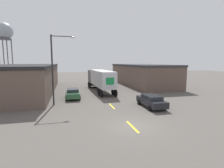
{
  "coord_description": "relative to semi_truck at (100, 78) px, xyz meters",
  "views": [
    {
      "loc": [
        -5.08,
        -13.14,
        5.35
      ],
      "look_at": [
        0.72,
        9.66,
        2.36
      ],
      "focal_mm": 28.0,
      "sensor_mm": 36.0,
      "label": 1
    }
  ],
  "objects": [
    {
      "name": "ground_plane",
      "position": [
        -0.61,
        -18.29,
        -2.34
      ],
      "size": [
        160.0,
        160.0,
        0.0
      ],
      "primitive_type": "plane",
      "color": "#56514C"
    },
    {
      "name": "road_centerline",
      "position": [
        -0.61,
        -11.37,
        -2.33
      ],
      "size": [
        0.2,
        16.69,
        0.01
      ],
      "color": "yellow",
      "rests_on": "ground_plane"
    },
    {
      "name": "warehouse_left",
      "position": [
        -13.6,
        2.14,
        0.09
      ],
      "size": [
        10.99,
        26.45,
        4.84
      ],
      "color": "brown",
      "rests_on": "ground_plane"
    },
    {
      "name": "warehouse_right",
      "position": [
        11.08,
        6.58,
        0.05
      ],
      "size": [
        8.41,
        21.96,
        4.76
      ],
      "color": "brown",
      "rests_on": "ground_plane"
    },
    {
      "name": "semi_truck",
      "position": [
        0.0,
        0.0,
        0.0
      ],
      "size": [
        3.21,
        13.19,
        3.84
      ],
      "rotation": [
        0.0,
        0.0,
        0.05
      ],
      "color": "black",
      "rests_on": "ground_plane"
    },
    {
      "name": "parked_car_left_far",
      "position": [
        -5.07,
        -5.35,
        -1.57
      ],
      "size": [
        2.08,
        4.79,
        1.45
      ],
      "color": "#2D5B38",
      "rests_on": "ground_plane"
    },
    {
      "name": "parked_car_right_near",
      "position": [
        3.84,
        -12.94,
        -1.57
      ],
      "size": [
        2.08,
        4.79,
        1.45
      ],
      "color": "black",
      "rests_on": "ground_plane"
    },
    {
      "name": "water_tower",
      "position": [
        -23.84,
        28.71,
        11.87
      ],
      "size": [
        5.12,
        5.12,
        17.07
      ],
      "color": "#47474C",
      "rests_on": "ground_plane"
    },
    {
      "name": "street_lamp",
      "position": [
        -7.15,
        -8.9,
        2.65
      ],
      "size": [
        2.92,
        0.32,
        8.58
      ],
      "color": "#2D2D30",
      "rests_on": "ground_plane"
    }
  ]
}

